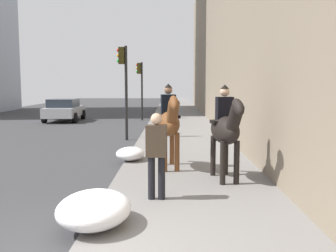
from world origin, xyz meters
TOP-DOWN VIEW (x-y plane):
  - mounted_horse_near at (5.23, -1.31)m, footprint 2.15×0.77m
  - mounted_horse_far at (3.94, -2.65)m, footprint 2.15×0.76m
  - pedestrian_greeting at (2.42, -1.10)m, footprint 0.28×0.41m
  - car_near_lane at (19.79, 5.52)m, footprint 4.24×2.17m
  - traffic_light_near_curb at (11.33, 0.62)m, footprint 0.20×0.44m
  - traffic_light_far_curb at (20.44, 0.67)m, footprint 0.20×0.44m
  - snow_pile_near at (0.98, -0.15)m, footprint 1.54×1.19m
  - snow_pile_far at (6.40, -0.15)m, footprint 1.10×0.85m

SIDE VIEW (x-z plane):
  - snow_pile_far at x=6.40m, z-range 0.12..0.50m
  - snow_pile_near at x=0.98m, z-range 0.12..0.65m
  - car_near_lane at x=19.79m, z-range 0.03..1.47m
  - pedestrian_greeting at x=2.42m, z-range 0.25..1.95m
  - mounted_horse_far at x=3.94m, z-range 0.23..2.48m
  - mounted_horse_near at x=5.23m, z-range 0.24..2.51m
  - traffic_light_far_curb at x=20.44m, z-range 0.65..4.43m
  - traffic_light_near_curb at x=11.33m, z-range 0.67..4.62m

